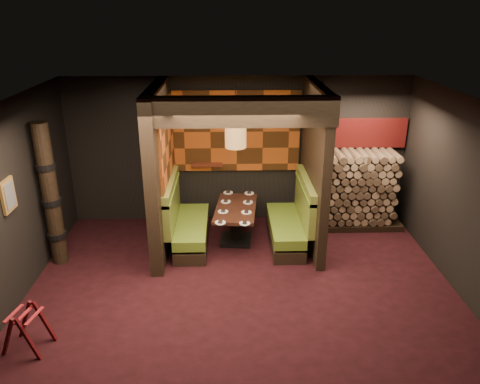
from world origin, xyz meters
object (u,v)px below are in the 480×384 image
booth_bench_right (291,223)px  pendant_lamp (236,134)px  luggage_rack (26,327)px  totem_column (51,197)px  booth_bench_left (186,224)px  dining_table (236,219)px  firewood_stack (357,190)px

booth_bench_right → pendant_lamp: pendant_lamp is taller
luggage_rack → totem_column: size_ratio=0.26×
booth_bench_right → totem_column: (-3.98, -0.55, 0.79)m
booth_bench_right → luggage_rack: bearing=-143.6°
booth_bench_left → pendant_lamp: size_ratio=1.54×
dining_table → totem_column: size_ratio=0.57×
dining_table → booth_bench_left: bearing=-174.7°
totem_column → luggage_rack: bearing=-81.8°
booth_bench_right → luggage_rack: size_ratio=2.53×
booth_bench_right → luggage_rack: 4.56m
booth_bench_left → dining_table: bearing=5.3°
firewood_stack → totem_column: bearing=-166.8°
luggage_rack → booth_bench_left: bearing=56.7°
totem_column → firewood_stack: (5.33, 1.25, -0.44)m
pendant_lamp → firewood_stack: (2.35, 0.67, -1.29)m
totem_column → booth_bench_right: bearing=7.9°
booth_bench_left → booth_bench_right: size_ratio=1.00×
booth_bench_left → pendant_lamp: bearing=2.1°
booth_bench_right → totem_column: size_ratio=0.67×
booth_bench_right → totem_column: totem_column is taller
dining_table → firewood_stack: size_ratio=0.79×
booth_bench_left → dining_table: 0.90m
luggage_rack → totem_column: totem_column is taller
pendant_lamp → dining_table: bearing=90.0°
pendant_lamp → luggage_rack: pendant_lamp is taller
booth_bench_left → dining_table: booth_bench_left is taller
dining_table → totem_column: totem_column is taller
booth_bench_left → luggage_rack: booth_bench_left is taller
booth_bench_left → totem_column: bearing=-165.2°
dining_table → luggage_rack: (-2.68, -2.79, -0.15)m
booth_bench_right → firewood_stack: (1.35, 0.70, 0.35)m
booth_bench_left → dining_table: size_ratio=1.18×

